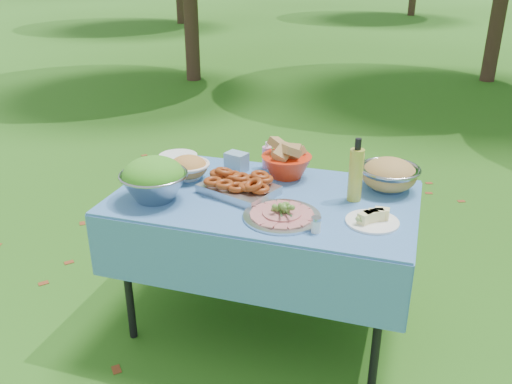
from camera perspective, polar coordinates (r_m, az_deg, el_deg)
ground at (r=3.05m, az=0.80°, el=-13.50°), size 80.00×80.00×0.00m
picnic_table at (r=2.84m, az=0.84°, el=-7.40°), size 1.46×0.86×0.76m
salad_bowl at (r=2.63m, az=-10.72°, el=1.36°), size 0.43×0.43×0.21m
pasta_bowl_white at (r=2.86m, az=-7.17°, el=2.59°), size 0.28×0.28×0.12m
plate_stack at (r=3.08m, az=-8.19°, el=3.41°), size 0.28×0.28×0.05m
wipes_box at (r=2.95m, az=-2.06°, el=3.19°), size 0.13×0.11×0.10m
sanitizer_bottle at (r=2.98m, az=1.16°, el=3.92°), size 0.07×0.07×0.15m
bread_bowl at (r=2.86m, az=3.24°, el=3.31°), size 0.35×0.35×0.18m
pasta_bowl_steel at (r=2.79m, az=13.84°, el=1.85°), size 0.36×0.36×0.16m
fried_tray at (r=2.67m, az=-1.84°, el=0.71°), size 0.42×0.36×0.08m
charcuterie_platter at (r=2.43m, az=2.76°, el=-1.84°), size 0.47×0.47×0.08m
oil_bottle at (r=2.60m, az=10.49°, el=2.31°), size 0.07×0.07×0.31m
cheese_plate at (r=2.44m, az=12.19°, el=-2.50°), size 0.31×0.31×0.06m
shaker at (r=2.32m, az=6.34°, el=-3.44°), size 0.05×0.05×0.07m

